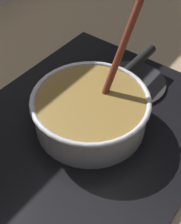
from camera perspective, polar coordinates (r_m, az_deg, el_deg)
The scene contains 5 objects.
ground at distance 0.61m, azimuth 11.81°, elevation -17.91°, with size 2.40×1.60×0.04m, color #9E8466.
hob_plate at distance 0.68m, azimuth -0.00°, elevation -2.48°, with size 0.56×0.48×0.01m, color black.
burner_ring at distance 0.67m, azimuth -0.00°, elevation -1.92°, with size 0.17×0.17×0.01m, color #592D0C.
spare_burner at distance 0.77m, azimuth 7.53°, elevation 5.36°, with size 0.17×0.17×0.01m, color #262628.
cooking_pan at distance 0.65m, azimuth 0.11°, elevation 0.44°, with size 0.37×0.24×0.26m.
Camera 1 is at (-0.28, -0.06, 0.52)m, focal length 50.07 mm.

